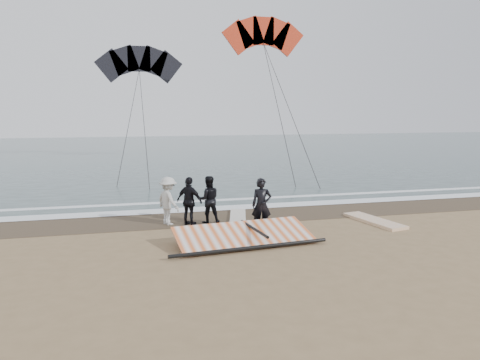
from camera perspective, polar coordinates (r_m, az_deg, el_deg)
The scene contains 12 objects.
ground at distance 13.91m, azimuth 7.41°, elevation -8.16°, with size 120.00×120.00×0.00m, color #8C704C.
sea at distance 45.81m, azimuth -7.93°, elevation 3.48°, with size 120.00×54.00×0.02m, color #233838.
wet_sand at distance 18.03m, azimuth 2.15°, elevation -4.21°, with size 120.00×2.80×0.01m, color #4C3D2B.
foam_near at distance 19.34m, azimuth 0.98°, elevation -3.26°, with size 120.00×0.90×0.01m, color white.
foam_far at distance 20.95m, azimuth -0.23°, elevation -2.34°, with size 120.00×0.45×0.01m, color white.
man_main at distance 15.33m, azimuth 2.65°, elevation -3.09°, with size 0.65×0.43×1.79m, color black.
board_white at distance 17.47m, azimuth 16.04°, elevation -4.79°, with size 0.74×2.64×0.11m, color silver.
board_cream at distance 17.56m, azimuth -0.26°, elevation -4.42°, with size 0.57×2.15×0.09m, color beige.
trio_cluster at distance 16.47m, azimuth -6.51°, elevation -2.50°, with size 2.35×1.41×1.70m.
sail_rig at distance 14.21m, azimuth 0.13°, elevation -6.91°, with size 4.76×2.18×0.52m.
kite_red at distance 35.57m, azimuth 2.88°, elevation 16.83°, with size 6.79×6.23×15.08m.
kite_dark at distance 39.17m, azimuth -12.19°, elevation 13.39°, with size 7.75×7.84×17.04m.
Camera 1 is at (-4.96, -12.37, 3.98)m, focal length 35.00 mm.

